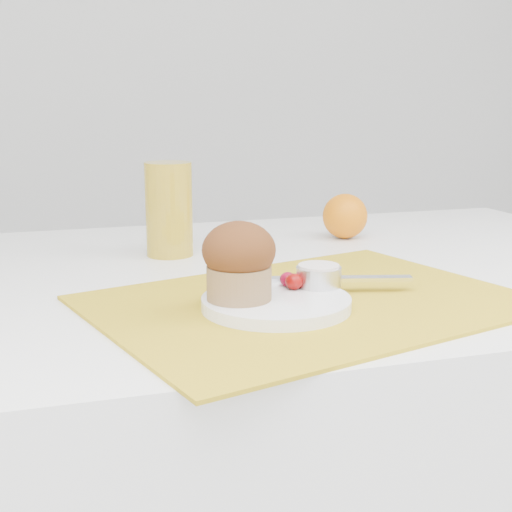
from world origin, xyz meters
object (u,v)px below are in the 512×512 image
object	(u,v)px
juice_glass	(169,209)
muffin	(239,260)
plate	(276,303)
table	(294,494)
orange	(345,216)

from	to	relation	value
juice_glass	muffin	size ratio (longest dim) A/B	1.52
muffin	plate	bearing A→B (deg)	-6.65
plate	muffin	world-z (taller)	muffin
plate	table	bearing A→B (deg)	63.59
plate	muffin	distance (m)	0.07
table	muffin	distance (m)	0.51
juice_glass	orange	bearing A→B (deg)	8.08
juice_glass	plate	bearing A→B (deg)	-79.38
plate	juice_glass	bearing A→B (deg)	100.62
table	orange	xyz separation A→B (m)	(0.15, 0.17, 0.41)
orange	juice_glass	distance (m)	0.32
table	muffin	xyz separation A→B (m)	(-0.15, -0.20, 0.44)
table	plate	world-z (taller)	plate
table	muffin	size ratio (longest dim) A/B	12.49
orange	muffin	distance (m)	0.48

